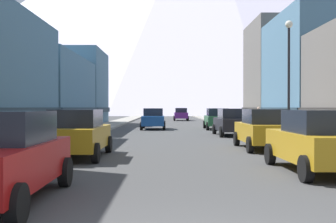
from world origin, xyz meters
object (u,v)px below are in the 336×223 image
car_right_3 (217,119)px  car_left_0 (0,156)px  car_driving_0 (181,114)px  car_right_2 (232,122)px  car_right_1 (264,129)px  car_left_1 (78,133)px  streetlamp_right (289,63)px  car_driving_1 (153,119)px  car_right_0 (318,141)px  pedestrian_0 (259,120)px

car_right_3 → car_left_0: bearing=-105.6°
car_right_3 → car_driving_0: 23.80m
car_right_2 → car_right_3: same height
car_right_1 → car_left_1: bearing=-158.3°
car_driving_0 → streetlamp_right: bearing=-84.5°
car_right_3 → car_driving_1: 5.40m
car_left_0 → car_right_1: size_ratio=1.00×
car_right_1 → car_driving_1: size_ratio=1.00×
car_left_0 → car_driving_1: size_ratio=1.00×
car_left_1 → car_right_1: (7.60, 3.03, 0.00)m
car_right_3 → car_right_1: bearing=-90.0°
car_right_1 → car_driving_0: 40.74m
car_right_1 → car_driving_0: size_ratio=1.00×
car_right_0 → car_driving_0: 47.37m
car_driving_0 → car_driving_1: size_ratio=1.00×
car_right_2 → car_right_0: bearing=-90.0°
pedestrian_0 → streetlamp_right: 10.97m
car_left_1 → car_driving_0: 44.04m
car_driving_0 → pedestrian_0: pedestrian_0 is taller
car_right_1 → car_right_3: (-0.00, 16.99, 0.00)m
car_right_0 → car_driving_1: size_ratio=1.01×
car_right_0 → streetlamp_right: (1.55, 8.14, 3.09)m
car_right_0 → car_right_3: size_ratio=1.00×
car_right_1 → car_driving_0: (-2.20, 40.68, 0.00)m
car_right_2 → car_right_3: 8.00m
car_right_0 → car_right_1: same height
car_left_1 → car_driving_1: same height
car_left_0 → streetlamp_right: bearing=52.2°
car_right_0 → car_left_0: bearing=-154.2°
car_right_2 → car_driving_1: same height
car_right_0 → car_right_2: (0.00, 15.62, 0.00)m
car_right_0 → car_driving_1: same height
car_right_3 → car_right_2: bearing=-90.0°
car_left_0 → pedestrian_0: 24.47m
car_left_0 → car_right_0: 8.44m
car_right_3 → car_driving_1: bearing=177.9°
pedestrian_0 → car_left_0: bearing=-114.2°
car_left_1 → streetlamp_right: bearing=26.4°
car_right_2 → car_driving_0: bearing=94.0°
car_right_1 → car_driving_1: bearing=107.4°
car_right_1 → car_driving_1: same height
car_right_1 → car_right_2: size_ratio=0.99×
car_left_1 → car_right_0: bearing=-25.4°
car_left_0 → car_left_1: (0.00, 7.27, 0.00)m
pedestrian_0 → streetlamp_right: bearing=-94.9°
car_left_0 → car_right_0: size_ratio=1.00×
car_driving_0 → pedestrian_0: bearing=-80.8°
car_right_2 → car_driving_0: (-2.20, 31.69, 0.00)m
streetlamp_right → car_right_2: bearing=101.7°
car_right_1 → car_driving_1: (-5.40, 17.18, 0.00)m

